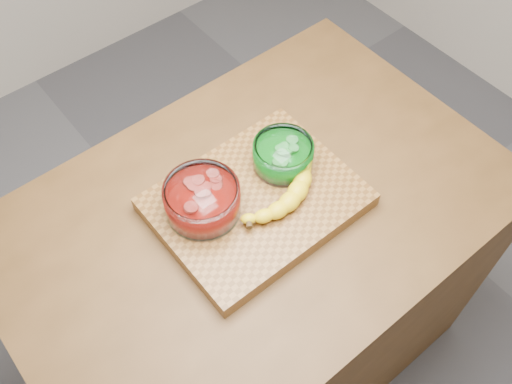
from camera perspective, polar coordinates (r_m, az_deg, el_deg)
ground at (r=2.14m, az=0.00°, el=-15.02°), size 3.50×3.50×0.00m
counter at (r=1.72m, az=0.00°, el=-9.84°), size 1.20×0.80×0.90m
cutting_board at (r=1.31m, az=0.00°, el=-1.01°), size 0.45×0.35×0.04m
bowl_red at (r=1.25m, az=-5.39°, el=-0.81°), size 0.17×0.17×0.08m
bowl_green at (r=1.33m, az=2.71°, el=3.72°), size 0.14×0.14×0.07m
banana at (r=1.29m, az=1.95°, el=0.82°), size 0.28×0.18×0.04m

